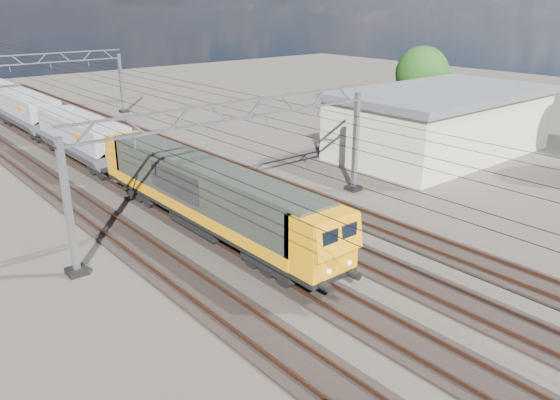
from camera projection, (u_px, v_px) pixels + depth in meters
ground at (285, 247)px, 28.58m from camera, size 160.00×160.00×0.00m
track_outer_west at (186, 281)px, 24.94m from camera, size 2.60×140.00×0.30m
track_loco at (255, 256)px, 27.35m from camera, size 2.60×140.00×0.30m
track_inner_east at (313, 236)px, 29.76m from camera, size 2.60×140.00×0.30m
track_outer_east at (363, 218)px, 32.17m from camera, size 2.60×140.00×0.30m
catenary_gantry_mid at (239, 159)px, 30.13m from camera, size 19.90×0.90×7.11m
catenary_gantry_far at (34, 86)px, 56.07m from camera, size 19.90×0.90×7.11m
overhead_wires at (198, 115)px, 32.38m from camera, size 12.03×140.00×0.53m
locomotive at (205, 192)px, 29.75m from camera, size 2.76×21.10×3.62m
hopper_wagon_lead at (83, 136)px, 42.54m from camera, size 3.38×13.00×3.25m
hopper_wagon_mid at (27, 110)px, 52.77m from camera, size 3.38×13.00×3.25m
industrial_shed at (440, 122)px, 45.22m from camera, size 18.60×10.60×5.40m
tree_far at (425, 75)px, 55.04m from camera, size 5.75×5.35×7.97m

